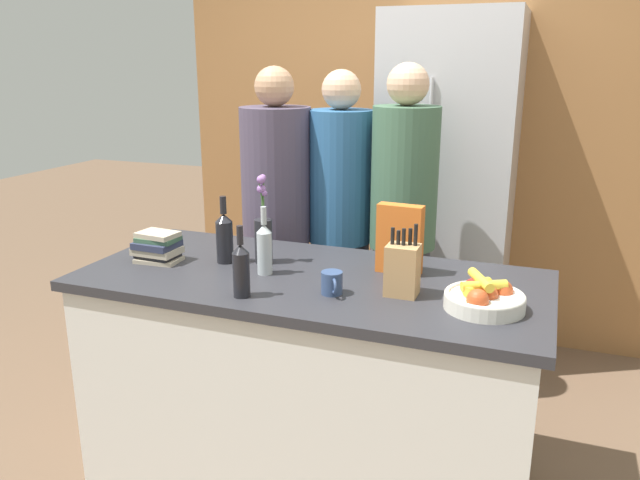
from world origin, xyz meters
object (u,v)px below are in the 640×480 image
Objects in this scene: knife_block at (402,269)px; bottle_wine at (241,269)px; refrigerator at (446,192)px; fruit_bowl at (484,298)px; coffee_mug at (332,283)px; person_at_sink at (277,214)px; person_in_red_tee at (403,218)px; cereal_box at (400,239)px; book_stack at (158,247)px; bottle_vinegar at (224,237)px; person_in_blue at (340,215)px; flower_vase at (263,234)px; bottle_oil at (264,248)px.

bottle_wine is at bearing -157.75° from knife_block.
refrigerator reaches higher than fruit_bowl.
person_at_sink reaches higher than coffee_mug.
bottle_wine is 0.15× the size of person_in_red_tee.
person_at_sink reaches higher than cereal_box.
knife_block is 1.34× the size of book_stack.
person_at_sink is at bearing 125.31° from coffee_mug.
person_in_red_tee is at bearing 44.22° from book_stack.
coffee_mug is 0.06× the size of person_at_sink.
book_stack is at bearing -134.39° from person_in_red_tee.
bottle_vinegar is at bearing 172.04° from knife_block.
person_in_blue reaches higher than bottle_wine.
bottle_wine is 0.15× the size of person_at_sink.
coffee_mug is 0.06× the size of person_in_red_tee.
cereal_box reaches higher than fruit_bowl.
person_in_red_tee reaches higher than knife_block.
person_in_red_tee is (-0.50, 0.90, 0.03)m from fruit_bowl.
fruit_bowl is 1.04× the size of bottle_wine.
flower_vase is at bearing -120.44° from person_in_red_tee.
fruit_bowl is at bearing -16.45° from person_at_sink.
fruit_bowl is 1.37m from book_stack.
cereal_box is at bearing -44.35° from person_in_blue.
bottle_wine is (-0.47, -0.46, -0.04)m from cereal_box.
person_in_red_tee is (0.34, 1.09, -0.04)m from bottle_wine.
knife_block is 0.26m from coffee_mug.
knife_block is (-0.30, 0.03, 0.06)m from fruit_bowl.
fruit_bowl is 1.10m from bottle_vinegar.
refrigerator is 10.02× the size of book_stack.
book_stack is 1.21m from person_in_red_tee.
cereal_box is 0.16× the size of person_in_red_tee.
person_at_sink reaches higher than person_in_blue.
coffee_mug is 0.36m from bottle_oil.
knife_block is at bearing -73.70° from cereal_box.
person_in_red_tee is at bearing 72.82° from bottle_wine.
coffee_mug is 0.37× the size of bottle_vinegar.
person_in_blue is (0.09, 0.75, -0.08)m from flower_vase.
person_at_sink is at bearing 111.11° from bottle_oil.
knife_block is 0.58m from bottle_wine.
flower_vase reaches higher than coffee_mug.
cereal_box is 0.16× the size of person_at_sink.
knife_block reaches higher than fruit_bowl.
coffee_mug is at bearing -62.56° from person_in_blue.
flower_vase is 0.82m from person_in_red_tee.
refrigerator is 1.43m from flower_vase.
person_in_red_tee reaches higher than person_in_blue.
book_stack is (-1.36, 0.06, 0.02)m from fruit_bowl.
flower_vase is 0.57m from cereal_box.
refrigerator is 7.16× the size of cereal_box.
coffee_mug is at bearing -117.83° from cereal_box.
person_in_blue is at bearing 88.83° from bottle_oil.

